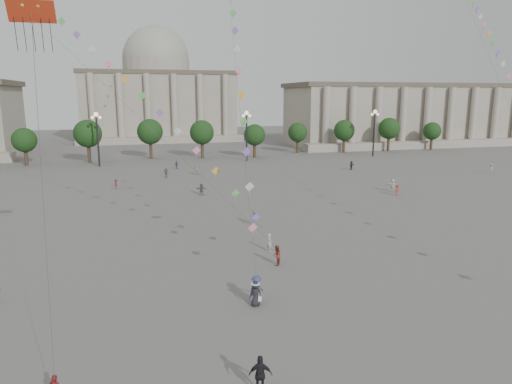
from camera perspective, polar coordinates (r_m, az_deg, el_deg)
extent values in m
plane|color=#595653|center=(28.99, 3.10, -16.29)|extent=(360.00, 360.00, 0.00)
cube|color=gray|center=(145.41, 20.19, 8.96)|extent=(80.00, 22.00, 16.00)
cube|color=brown|center=(145.33, 20.43, 12.34)|extent=(81.60, 22.44, 1.20)
cube|color=gray|center=(135.43, 23.11, 5.59)|extent=(84.00, 4.00, 2.00)
cube|color=gray|center=(154.51, -12.12, 10.29)|extent=(46.00, 30.00, 20.00)
cube|color=brown|center=(154.62, -12.29, 14.22)|extent=(46.92, 30.60, 1.20)
cube|color=gray|center=(138.08, -11.58, 6.40)|extent=(48.30, 4.00, 2.00)
cylinder|color=gray|center=(154.72, -12.32, 14.92)|extent=(21.00, 21.00, 5.00)
sphere|color=gray|center=(154.88, -12.37, 15.84)|extent=(21.00, 21.00, 21.00)
cylinder|color=#3B2E1D|center=(105.28, -26.92, 4.12)|extent=(0.70, 0.70, 3.52)
sphere|color=black|center=(104.92, -27.11, 6.11)|extent=(5.12, 5.12, 5.12)
cylinder|color=#3B2E1D|center=(103.44, -20.40, 4.55)|extent=(0.70, 0.70, 3.52)
sphere|color=black|center=(103.08, -20.55, 6.58)|extent=(5.12, 5.12, 5.12)
cylinder|color=#3B2E1D|center=(102.97, -13.73, 4.92)|extent=(0.70, 0.70, 3.52)
sphere|color=black|center=(102.61, -13.83, 6.96)|extent=(5.12, 5.12, 5.12)
cylinder|color=#3B2E1D|center=(103.90, -7.08, 5.23)|extent=(0.70, 0.70, 3.52)
sphere|color=black|center=(103.54, -7.13, 7.26)|extent=(5.12, 5.12, 5.12)
cylinder|color=#3B2E1D|center=(106.19, -0.62, 5.47)|extent=(0.70, 0.70, 3.52)
sphere|color=black|center=(105.84, -0.63, 7.45)|extent=(5.12, 5.12, 5.12)
cylinder|color=#3B2E1D|center=(109.75, 5.49, 5.62)|extent=(0.70, 0.70, 3.52)
sphere|color=black|center=(109.41, 5.53, 7.54)|extent=(5.12, 5.12, 5.12)
cylinder|color=#3B2E1D|center=(114.46, 11.16, 5.71)|extent=(0.70, 0.70, 3.52)
sphere|color=black|center=(114.13, 11.24, 7.55)|extent=(5.12, 5.12, 5.12)
cylinder|color=#3B2E1D|center=(120.18, 16.34, 5.74)|extent=(0.70, 0.70, 3.52)
sphere|color=black|center=(119.88, 16.44, 7.49)|extent=(5.12, 5.12, 5.12)
cylinder|color=#3B2E1D|center=(126.79, 21.01, 5.73)|extent=(0.70, 0.70, 3.52)
sphere|color=black|center=(126.50, 21.14, 7.39)|extent=(5.12, 5.12, 5.12)
cylinder|color=#262628|center=(94.92, -19.16, 6.01)|extent=(0.36, 0.36, 10.00)
sphere|color=#FFE5B2|center=(94.58, -19.38, 9.14)|extent=(0.90, 0.90, 0.90)
sphere|color=#FFE5B2|center=(94.66, -19.78, 8.75)|extent=(0.60, 0.60, 0.60)
sphere|color=#FFE5B2|center=(94.56, -18.93, 8.80)|extent=(0.60, 0.60, 0.60)
cylinder|color=#262628|center=(97.42, -1.18, 6.80)|extent=(0.36, 0.36, 10.00)
sphere|color=#FFE5B2|center=(97.09, -1.19, 9.85)|extent=(0.90, 0.90, 0.90)
sphere|color=#FFE5B2|center=(96.95, -1.60, 9.49)|extent=(0.60, 0.60, 0.60)
sphere|color=#FFE5B2|center=(97.28, -0.79, 9.51)|extent=(0.60, 0.60, 0.60)
cylinder|color=#262628|center=(108.49, 14.52, 6.95)|extent=(0.36, 0.36, 10.00)
sphere|color=#FFE5B2|center=(108.20, 14.66, 9.69)|extent=(0.90, 0.90, 0.90)
sphere|color=#FFE5B2|center=(107.88, 14.32, 9.38)|extent=(0.60, 0.60, 0.60)
sphere|color=#FFE5B2|center=(108.56, 14.97, 9.36)|extent=(0.60, 0.60, 0.60)
imported|color=navy|center=(88.63, -9.91, 3.37)|extent=(0.97, 0.86, 1.58)
imported|color=#BABAB6|center=(81.75, -7.40, 2.83)|extent=(1.27, 1.77, 1.84)
imported|color=#5A595E|center=(49.13, -0.16, -3.22)|extent=(1.24, 0.90, 1.72)
imported|color=silver|center=(69.27, 16.69, 0.81)|extent=(1.84, 1.25, 1.90)
imported|color=#A03F2B|center=(66.87, 17.25, 0.25)|extent=(1.18, 1.03, 1.58)
imported|color=#222328|center=(88.10, 11.84, 3.26)|extent=(1.52, 1.28, 1.64)
imported|color=#58585C|center=(64.56, -6.83, 0.34)|extent=(1.61, 0.98, 1.65)
imported|color=#B7B7B3|center=(41.11, 1.67, -6.32)|extent=(0.58, 0.71, 1.66)
imported|color=#59585D|center=(79.53, -11.19, 2.38)|extent=(1.03, 0.58, 1.66)
imported|color=maroon|center=(71.55, -17.07, 0.96)|extent=(0.70, 1.04, 1.48)
imported|color=#9C8C6C|center=(92.48, 27.31, 2.62)|extent=(1.31, 1.09, 1.77)
imported|color=black|center=(22.91, 0.57, -21.87)|extent=(1.20, 0.73, 1.90)
imported|color=maroon|center=(37.87, 2.59, -7.93)|extent=(0.94, 1.02, 1.69)
imported|color=navy|center=(31.38, 0.05, -12.04)|extent=(1.41, 1.29, 1.90)
imported|color=black|center=(30.92, -0.07, -12.64)|extent=(0.84, 0.56, 1.68)
cone|color=white|center=(30.61, -0.07, -11.32)|extent=(0.52, 0.52, 0.14)
cylinder|color=white|center=(30.63, -0.07, -11.42)|extent=(0.60, 0.60, 0.02)
cube|color=white|center=(30.97, 0.47, -13.19)|extent=(0.22, 0.10, 0.35)
cube|color=#A92912|center=(26.32, -26.29, 19.61)|extent=(2.21, 0.58, 1.02)
cube|color=#178325|center=(26.39, -27.15, 20.06)|extent=(0.36, 0.20, 0.34)
cube|color=#1E3FA6|center=(26.27, -25.57, 20.24)|extent=(0.36, 0.20, 0.34)
sphere|color=gold|center=(26.35, -27.17, 20.07)|extent=(0.20, 0.20, 0.20)
sphere|color=gold|center=(26.23, -25.58, 20.26)|extent=(0.20, 0.20, 0.20)
cylinder|color=#3F3F3F|center=(23.48, -25.18, 0.91)|extent=(0.02, 0.02, 17.15)
cylinder|color=#3F3F3F|center=(53.84, -25.93, 18.94)|extent=(0.02, 0.02, 67.30)
cube|color=#8F63C7|center=(37.80, -0.02, -3.20)|extent=(0.76, 0.25, 0.76)
cube|color=#5DBD57|center=(38.29, -2.58, -0.13)|extent=(0.76, 0.25, 0.76)
cube|color=gold|center=(38.99, -5.06, 2.64)|extent=(0.76, 0.25, 0.76)
cube|color=pink|center=(39.85, -7.45, 5.18)|extent=(0.76, 0.25, 0.76)
cube|color=silver|center=(40.86, -9.75, 7.50)|extent=(0.76, 0.25, 0.76)
cube|color=#8F63C7|center=(41.99, -11.95, 9.64)|extent=(0.76, 0.25, 0.76)
cube|color=#5DBD57|center=(43.24, -14.05, 11.59)|extent=(0.76, 0.25, 0.76)
cube|color=gold|center=(44.59, -16.05, 13.37)|extent=(0.76, 0.25, 0.76)
cube|color=pink|center=(46.02, -17.96, 15.00)|extent=(0.76, 0.25, 0.76)
cube|color=silver|center=(47.53, -19.77, 16.48)|extent=(0.76, 0.25, 0.76)
cube|color=#8F63C7|center=(49.11, -21.50, 17.83)|extent=(0.76, 0.25, 0.76)
cube|color=#5DBD57|center=(50.75, -23.13, 19.06)|extent=(0.76, 0.25, 0.76)
cube|color=gold|center=(52.45, -24.68, 20.18)|extent=(0.76, 0.25, 0.76)
cube|color=pink|center=(32.12, -0.40, -4.47)|extent=(0.76, 0.25, 0.76)
cube|color=silver|center=(33.60, -0.82, 0.67)|extent=(0.76, 0.25, 0.76)
cube|color=#8F63C7|center=(35.35, -1.19, 5.04)|extent=(0.76, 0.25, 0.76)
cube|color=#5DBD57|center=(37.29, -1.53, 8.80)|extent=(0.76, 0.25, 0.76)
cube|color=gold|center=(39.38, -1.85, 12.06)|extent=(0.76, 0.25, 0.76)
cube|color=pink|center=(41.58, -2.13, 14.89)|extent=(0.76, 0.25, 0.76)
cube|color=silver|center=(43.87, -2.39, 17.36)|extent=(0.76, 0.25, 0.76)
cube|color=#8F63C7|center=(46.23, -2.63, 19.53)|extent=(0.76, 0.25, 0.76)
cube|color=#5DBD57|center=(48.64, -2.86, 21.45)|extent=(0.76, 0.25, 0.76)
cylinder|color=#3F3F3F|center=(60.65, 26.88, 15.50)|extent=(0.02, 0.02, 70.04)
cube|color=pink|center=(51.39, 29.04, 12.52)|extent=(0.76, 0.25, 0.76)
cube|color=silver|center=(53.71, 28.49, 13.89)|extent=(0.76, 0.25, 0.76)
cube|color=#8F63C7|center=(56.06, 27.98, 15.13)|extent=(0.76, 0.25, 0.76)
cube|color=#5DBD57|center=(58.44, 27.50, 16.25)|extent=(0.76, 0.25, 0.76)
cube|color=gold|center=(60.84, 27.06, 17.27)|extent=(0.76, 0.25, 0.76)
cube|color=pink|center=(63.26, 26.64, 18.20)|extent=(0.76, 0.25, 0.76)
cube|color=silver|center=(65.70, 26.25, 19.04)|extent=(0.76, 0.25, 0.76)
cube|color=#8F63C7|center=(68.15, 25.88, 19.82)|extent=(0.76, 0.25, 0.76)
cube|color=#5DBD57|center=(70.61, 25.53, 20.53)|extent=(0.76, 0.25, 0.76)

